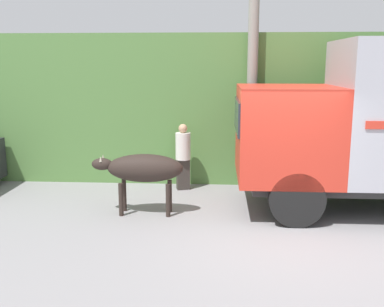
{
  "coord_description": "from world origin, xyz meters",
  "views": [
    {
      "loc": [
        -0.98,
        -7.58,
        2.99
      ],
      "look_at": [
        -1.51,
        1.23,
        1.2
      ],
      "focal_mm": 42.0,
      "sensor_mm": 36.0,
      "label": 1
    }
  ],
  "objects": [
    {
      "name": "hillside_embankment",
      "position": [
        0.0,
        6.12,
        1.85
      ],
      "size": [
        32.0,
        5.65,
        3.69
      ],
      "color": "#568442",
      "rests_on": "ground_plane"
    },
    {
      "name": "pedestrian_on_hill",
      "position": [
        -1.82,
        2.84,
        0.86
      ],
      "size": [
        0.44,
        0.44,
        1.58
      ],
      "rotation": [
        0.0,
        0.0,
        3.42
      ],
      "color": "#38332D",
      "rests_on": "ground_plane"
    },
    {
      "name": "building_backdrop",
      "position": [
        -5.32,
        4.83,
        1.62
      ],
      "size": [
        5.42,
        2.7,
        3.21
      ],
      "color": "#99ADB7",
      "rests_on": "ground_plane"
    },
    {
      "name": "utility_pole",
      "position": [
        -0.21,
        3.11,
        3.19
      ],
      "size": [
        0.9,
        0.24,
        6.16
      ],
      "color": "gray",
      "rests_on": "ground_plane"
    },
    {
      "name": "brown_cow",
      "position": [
        -2.47,
        1.0,
        0.92
      ],
      "size": [
        1.83,
        0.56,
        1.23
      ],
      "rotation": [
        0.0,
        0.0,
        0.12
      ],
      "color": "#2D231E",
      "rests_on": "ground_plane"
    },
    {
      "name": "ground_plane",
      "position": [
        0.0,
        0.0,
        0.0
      ],
      "size": [
        60.0,
        60.0,
        0.0
      ],
      "primitive_type": "plane",
      "color": "gray"
    }
  ]
}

